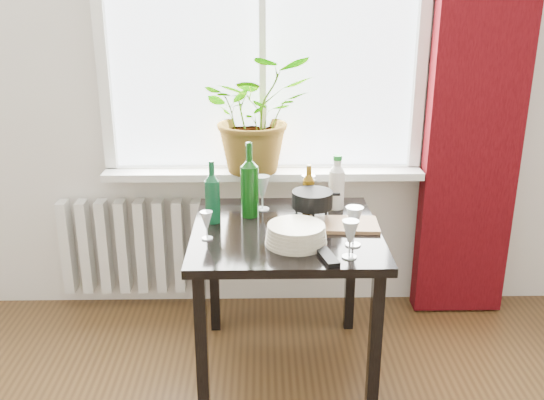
{
  "coord_description": "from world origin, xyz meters",
  "views": [
    {
      "loc": [
        -0.01,
        -1.01,
        1.79
      ],
      "look_at": [
        0.04,
        1.55,
        0.88
      ],
      "focal_mm": 40.0,
      "sensor_mm": 36.0,
      "label": 1
    }
  ],
  "objects_px": {
    "wine_bottle_left": "(212,192)",
    "wineglass_back_left": "(262,193)",
    "wineglass_back_center": "(308,191)",
    "tv_remote": "(327,257)",
    "cutting_board": "(344,225)",
    "wine_bottle_right": "(250,179)",
    "wineglass_far_right": "(350,239)",
    "radiator": "(133,246)",
    "wineglass_front_left": "(207,225)",
    "table": "(286,247)",
    "potted_plant": "(257,113)",
    "bottle_amber": "(309,188)",
    "cleaning_bottle": "(337,182)",
    "wineglass_front_right": "(354,226)",
    "fondue_pot": "(312,206)",
    "plate_stack": "(296,235)"
  },
  "relations": [
    {
      "from": "wineglass_far_right",
      "to": "wineglass_back_center",
      "type": "height_order",
      "value": "same"
    },
    {
      "from": "plate_stack",
      "to": "wineglass_front_right",
      "type": "bearing_deg",
      "value": -4.39
    },
    {
      "from": "cleaning_bottle",
      "to": "wine_bottle_right",
      "type": "bearing_deg",
      "value": -167.12
    },
    {
      "from": "wine_bottle_left",
      "to": "bottle_amber",
      "type": "relative_size",
      "value": 1.24
    },
    {
      "from": "tv_remote",
      "to": "cutting_board",
      "type": "relative_size",
      "value": 0.56
    },
    {
      "from": "wineglass_far_right",
      "to": "tv_remote",
      "type": "xyz_separation_m",
      "value": [
        -0.09,
        -0.01,
        -0.07
      ]
    },
    {
      "from": "cutting_board",
      "to": "table",
      "type": "bearing_deg",
      "value": -174.81
    },
    {
      "from": "bottle_amber",
      "to": "cleaning_bottle",
      "type": "bearing_deg",
      "value": 19.26
    },
    {
      "from": "fondue_pot",
      "to": "radiator",
      "type": "bearing_deg",
      "value": 139.88
    },
    {
      "from": "wineglass_far_right",
      "to": "cutting_board",
      "type": "bearing_deg",
      "value": 86.04
    },
    {
      "from": "radiator",
      "to": "wineglass_front_left",
      "type": "xyz_separation_m",
      "value": [
        0.5,
        -0.74,
        0.42
      ]
    },
    {
      "from": "potted_plant",
      "to": "wine_bottle_right",
      "type": "relative_size",
      "value": 1.69
    },
    {
      "from": "table",
      "to": "wineglass_front_right",
      "type": "height_order",
      "value": "wineglass_front_right"
    },
    {
      "from": "radiator",
      "to": "wine_bottle_right",
      "type": "bearing_deg",
      "value": -33.87
    },
    {
      "from": "wine_bottle_left",
      "to": "wineglass_back_center",
      "type": "xyz_separation_m",
      "value": [
        0.46,
        0.21,
        -0.07
      ]
    },
    {
      "from": "bottle_amber",
      "to": "wineglass_far_right",
      "type": "bearing_deg",
      "value": -76.48
    },
    {
      "from": "radiator",
      "to": "wineglass_back_left",
      "type": "height_order",
      "value": "wineglass_back_left"
    },
    {
      "from": "wineglass_front_right",
      "to": "wineglass_front_left",
      "type": "relative_size",
      "value": 1.37
    },
    {
      "from": "table",
      "to": "potted_plant",
      "type": "relative_size",
      "value": 1.36
    },
    {
      "from": "wine_bottle_left",
      "to": "wineglass_back_left",
      "type": "bearing_deg",
      "value": 34.91
    },
    {
      "from": "bottle_amber",
      "to": "table",
      "type": "bearing_deg",
      "value": -118.41
    },
    {
      "from": "bottle_amber",
      "to": "wineglass_front_right",
      "type": "xyz_separation_m",
      "value": [
        0.16,
        -0.41,
        -0.03
      ]
    },
    {
      "from": "wineglass_front_right",
      "to": "wineglass_far_right",
      "type": "bearing_deg",
      "value": -105.15
    },
    {
      "from": "wineglass_front_left",
      "to": "wineglass_far_right",
      "type": "bearing_deg",
      "value": -18.74
    },
    {
      "from": "potted_plant",
      "to": "plate_stack",
      "type": "distance_m",
      "value": 0.85
    },
    {
      "from": "wineglass_back_center",
      "to": "fondue_pot",
      "type": "distance_m",
      "value": 0.21
    },
    {
      "from": "bottle_amber",
      "to": "cutting_board",
      "type": "distance_m",
      "value": 0.27
    },
    {
      "from": "radiator",
      "to": "wineglass_front_left",
      "type": "distance_m",
      "value": 0.99
    },
    {
      "from": "radiator",
      "to": "tv_remote",
      "type": "bearing_deg",
      "value": -43.53
    },
    {
      "from": "wineglass_far_right",
      "to": "cutting_board",
      "type": "height_order",
      "value": "wineglass_far_right"
    },
    {
      "from": "potted_plant",
      "to": "fondue_pot",
      "type": "xyz_separation_m",
      "value": [
        0.26,
        -0.48,
        -0.34
      ]
    },
    {
      "from": "potted_plant",
      "to": "bottle_amber",
      "type": "relative_size",
      "value": 2.59
    },
    {
      "from": "fondue_pot",
      "to": "cleaning_bottle",
      "type": "bearing_deg",
      "value": 41.79
    },
    {
      "from": "wineglass_front_left",
      "to": "plate_stack",
      "type": "bearing_deg",
      "value": -8.98
    },
    {
      "from": "wineglass_front_right",
      "to": "tv_remote",
      "type": "bearing_deg",
      "value": -133.02
    },
    {
      "from": "wineglass_back_left",
      "to": "potted_plant",
      "type": "bearing_deg",
      "value": 94.88
    },
    {
      "from": "wine_bottle_left",
      "to": "wineglass_back_center",
      "type": "bearing_deg",
      "value": 24.17
    },
    {
      "from": "cleaning_bottle",
      "to": "cutting_board",
      "type": "height_order",
      "value": "cleaning_bottle"
    },
    {
      "from": "table",
      "to": "wineglass_back_center",
      "type": "xyz_separation_m",
      "value": [
        0.12,
        0.3,
        0.18
      ]
    },
    {
      "from": "wineglass_back_left",
      "to": "wine_bottle_left",
      "type": "bearing_deg",
      "value": -145.09
    },
    {
      "from": "wineglass_far_right",
      "to": "fondue_pot",
      "type": "height_order",
      "value": "wineglass_far_right"
    },
    {
      "from": "wineglass_back_center",
      "to": "wineglass_back_left",
      "type": "height_order",
      "value": "wineglass_back_left"
    },
    {
      "from": "potted_plant",
      "to": "wineglass_front_left",
      "type": "distance_m",
      "value": 0.8
    },
    {
      "from": "radiator",
      "to": "wineglass_back_center",
      "type": "xyz_separation_m",
      "value": [
        0.97,
        -0.33,
        0.44
      ]
    },
    {
      "from": "table",
      "to": "wine_bottle_left",
      "type": "relative_size",
      "value": 2.84
    },
    {
      "from": "wineglass_back_center",
      "to": "fondue_pot",
      "type": "xyz_separation_m",
      "value": [
        0.0,
        -0.21,
        -0.01
      ]
    },
    {
      "from": "wine_bottle_right",
      "to": "cleaning_bottle",
      "type": "bearing_deg",
      "value": 12.88
    },
    {
      "from": "potted_plant",
      "to": "wine_bottle_left",
      "type": "height_order",
      "value": "potted_plant"
    },
    {
      "from": "wineglass_front_right",
      "to": "wineglass_front_left",
      "type": "distance_m",
      "value": 0.63
    },
    {
      "from": "wine_bottle_right",
      "to": "wineglass_far_right",
      "type": "relative_size",
      "value": 2.23
    }
  ]
}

